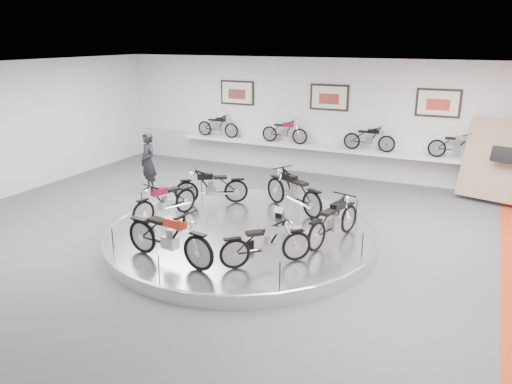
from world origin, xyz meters
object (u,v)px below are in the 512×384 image
at_px(display_platform, 241,235).
at_px(visitor, 148,162).
at_px(bike_b, 294,190).
at_px(bike_d, 165,201).
at_px(bike_f, 266,243).
at_px(bike_e, 169,236).
at_px(bike_a, 334,220).
at_px(bike_c, 211,186).
at_px(shelf, 325,148).

relative_size(display_platform, visitor, 3.44).
bearing_deg(bike_b, visitor, 22.38).
height_order(bike_d, bike_f, bike_d).
height_order(display_platform, bike_f, bike_f).
distance_m(bike_e, visitor, 6.06).
relative_size(bike_a, bike_e, 0.91).
xyz_separation_m(bike_d, visitor, (-2.43, 2.59, 0.14)).
bearing_deg(display_platform, bike_c, 139.35).
xyz_separation_m(bike_b, bike_e, (-1.14, -3.97, 0.01)).
bearing_deg(bike_b, bike_c, 39.88).
xyz_separation_m(shelf, bike_f, (1.31, -7.89, -0.22)).
relative_size(bike_c, bike_d, 1.03).
bearing_deg(bike_f, bike_a, 21.38).
xyz_separation_m(bike_b, visitor, (-5.08, 0.63, 0.08)).
bearing_deg(visitor, bike_c, 6.86).
distance_m(display_platform, bike_d, 2.13).
relative_size(shelf, bike_c, 6.51).
bearing_deg(bike_d, shelf, 179.61).
relative_size(bike_f, visitor, 0.87).
relative_size(bike_d, visitor, 0.89).
height_order(display_platform, bike_e, bike_e).
bearing_deg(bike_f, bike_b, 59.86).
height_order(bike_a, bike_c, bike_a).
bearing_deg(display_platform, shelf, 90.00).
height_order(display_platform, bike_c, bike_c).
height_order(shelf, bike_a, bike_a).
bearing_deg(bike_e, bike_d, 134.89).
bearing_deg(bike_f, bike_d, 116.54).
bearing_deg(bike_a, bike_b, 58.96).
relative_size(bike_c, bike_e, 0.89).
bearing_deg(bike_c, bike_b, 158.84).
bearing_deg(visitor, bike_f, -7.26).
relative_size(display_platform, shelf, 0.58).
height_order(shelf, visitor, visitor).
bearing_deg(bike_a, display_platform, 110.05).
bearing_deg(bike_c, bike_e, 75.34).
bearing_deg(bike_b, bike_a, 164.17).
xyz_separation_m(shelf, bike_c, (-1.60, -5.03, -0.20)).
relative_size(bike_c, visitor, 0.91).
bearing_deg(bike_f, visitor, 103.97).
distance_m(shelf, visitor, 5.98).
bearing_deg(shelf, visitor, -138.20).
bearing_deg(bike_e, shelf, 94.53).
relative_size(bike_d, bike_f, 1.02).
bearing_deg(bike_c, bike_f, 103.81).
xyz_separation_m(bike_b, bike_c, (-2.22, -0.41, -0.05)).
bearing_deg(bike_e, display_platform, 84.68).
bearing_deg(shelf, bike_b, -82.30).
bearing_deg(bike_d, display_platform, 111.70).
bearing_deg(bike_d, bike_a, 112.12).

